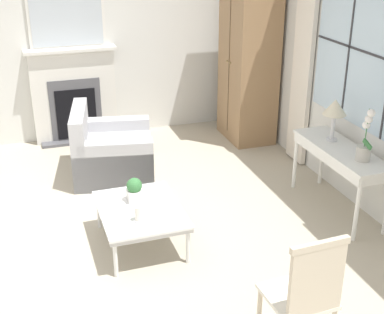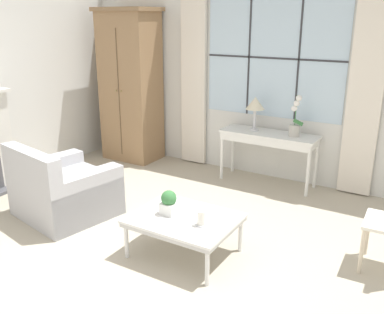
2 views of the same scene
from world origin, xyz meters
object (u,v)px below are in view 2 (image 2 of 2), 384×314
at_px(armoire, 131,86).
at_px(potted_orchid, 295,122).
at_px(console_table, 269,139).
at_px(table_lamp, 255,104).
at_px(potted_plant_small, 169,202).
at_px(armchair_upholstered, 63,192).
at_px(pillar_candle, 201,219).
at_px(coffee_table, 184,221).

relative_size(armoire, potted_orchid, 4.31).
relative_size(console_table, table_lamp, 2.82).
bearing_deg(potted_plant_small, console_table, 86.23).
bearing_deg(potted_plant_small, armchair_upholstered, 178.79).
bearing_deg(pillar_candle, potted_plant_small, 172.53).
xyz_separation_m(armchair_upholstered, potted_plant_small, (1.50, -0.03, 0.23)).
distance_m(armchair_upholstered, coffee_table, 1.67).
distance_m(console_table, table_lamp, 0.50).
bearing_deg(console_table, potted_plant_small, -93.77).
bearing_deg(console_table, potted_orchid, 3.69).
xyz_separation_m(armoire, potted_orchid, (2.64, 0.08, -0.26)).
bearing_deg(table_lamp, armchair_upholstered, -122.98).
height_order(armchair_upholstered, coffee_table, armchair_upholstered).
xyz_separation_m(table_lamp, potted_orchid, (0.57, 0.01, -0.17)).
height_order(console_table, potted_plant_small, console_table).
distance_m(armoire, armchair_upholstered, 2.38).
bearing_deg(console_table, table_lamp, 175.75).
height_order(table_lamp, potted_plant_small, table_lamp).
relative_size(armoire, coffee_table, 2.38).
height_order(console_table, armchair_upholstered, armchair_upholstered).
distance_m(table_lamp, coffee_table, 2.34).
bearing_deg(pillar_candle, potted_orchid, 87.61).
height_order(coffee_table, pillar_candle, pillar_candle).
xyz_separation_m(console_table, armchair_upholstered, (-1.65, -2.17, -0.35)).
height_order(armoire, console_table, armoire).
xyz_separation_m(table_lamp, coffee_table, (0.25, -2.21, -0.73)).
bearing_deg(coffee_table, potted_orchid, 81.78).
distance_m(armoire, table_lamp, 2.08).
distance_m(table_lamp, potted_orchid, 0.59).
bearing_deg(coffee_table, table_lamp, 96.36).
bearing_deg(armoire, potted_orchid, 1.82).
relative_size(potted_orchid, potted_plant_small, 2.26).
xyz_separation_m(armoire, coffee_table, (2.32, -2.13, -0.82)).
height_order(potted_orchid, pillar_candle, potted_orchid).
relative_size(coffee_table, pillar_candle, 6.31).
distance_m(console_table, armchair_upholstered, 2.74).
distance_m(armoire, pillar_candle, 3.43).
height_order(armoire, table_lamp, armoire).
xyz_separation_m(console_table, table_lamp, (-0.23, 0.02, 0.45)).
distance_m(armoire, console_table, 2.37).
height_order(armoire, pillar_candle, armoire).
distance_m(potted_orchid, pillar_candle, 2.32).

